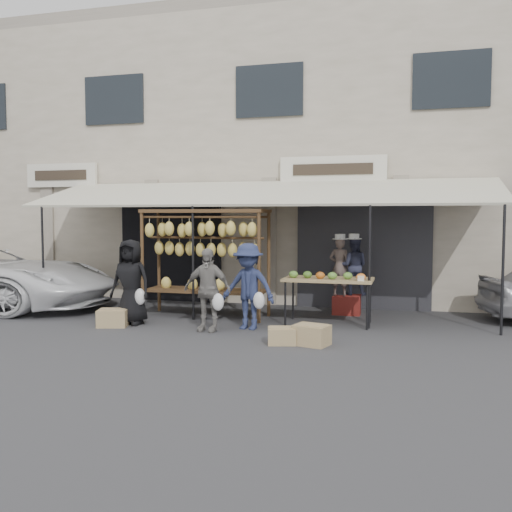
{
  "coord_description": "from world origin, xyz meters",
  "views": [
    {
      "loc": [
        3.24,
        -9.56,
        2.09
      ],
      "look_at": [
        0.25,
        1.4,
        1.3
      ],
      "focal_mm": 40.0,
      "sensor_mm": 36.0,
      "label": 1
    }
  ],
  "objects_px": {
    "customer_left": "(131,282)",
    "crate_near_a": "(282,336)",
    "customer_right": "(248,286)",
    "crate_near_b": "(311,335)",
    "banana_rack": "(205,242)",
    "crate_far": "(113,318)",
    "vendor_right": "(354,266)",
    "vendor_left": "(340,267)",
    "customer_mid": "(207,290)",
    "produce_table": "(328,280)"
  },
  "relations": [
    {
      "from": "vendor_right",
      "to": "customer_mid",
      "type": "relative_size",
      "value": 0.8
    },
    {
      "from": "customer_mid",
      "to": "customer_right",
      "type": "bearing_deg",
      "value": 29.81
    },
    {
      "from": "banana_rack",
      "to": "customer_mid",
      "type": "height_order",
      "value": "banana_rack"
    },
    {
      "from": "customer_right",
      "to": "crate_near_b",
      "type": "relative_size",
      "value": 2.91
    },
    {
      "from": "customer_left",
      "to": "vendor_right",
      "type": "bearing_deg",
      "value": 29.5
    },
    {
      "from": "vendor_right",
      "to": "customer_left",
      "type": "relative_size",
      "value": 0.74
    },
    {
      "from": "crate_near_a",
      "to": "customer_left",
      "type": "bearing_deg",
      "value": 163.8
    },
    {
      "from": "crate_near_b",
      "to": "crate_far",
      "type": "height_order",
      "value": "crate_near_b"
    },
    {
      "from": "vendor_left",
      "to": "crate_far",
      "type": "relative_size",
      "value": 2.29
    },
    {
      "from": "banana_rack",
      "to": "customer_right",
      "type": "bearing_deg",
      "value": -38.89
    },
    {
      "from": "banana_rack",
      "to": "customer_mid",
      "type": "relative_size",
      "value": 1.71
    },
    {
      "from": "banana_rack",
      "to": "crate_near_b",
      "type": "distance_m",
      "value": 3.54
    },
    {
      "from": "vendor_left",
      "to": "customer_right",
      "type": "bearing_deg",
      "value": 62.53
    },
    {
      "from": "vendor_left",
      "to": "customer_mid",
      "type": "xyz_separation_m",
      "value": [
        -2.11,
        -2.39,
        -0.26
      ]
    },
    {
      "from": "vendor_left",
      "to": "vendor_right",
      "type": "relative_size",
      "value": 1.02
    },
    {
      "from": "customer_left",
      "to": "customer_right",
      "type": "relative_size",
      "value": 1.03
    },
    {
      "from": "vendor_right",
      "to": "crate_far",
      "type": "bearing_deg",
      "value": 28.96
    },
    {
      "from": "vendor_right",
      "to": "crate_near_b",
      "type": "bearing_deg",
      "value": 81.9
    },
    {
      "from": "produce_table",
      "to": "customer_mid",
      "type": "xyz_separation_m",
      "value": [
        -2.03,
        -1.19,
        -0.11
      ]
    },
    {
      "from": "produce_table",
      "to": "crate_near_b",
      "type": "bearing_deg",
      "value": -90.24
    },
    {
      "from": "banana_rack",
      "to": "customer_left",
      "type": "relative_size",
      "value": 1.58
    },
    {
      "from": "customer_left",
      "to": "crate_near_a",
      "type": "relative_size",
      "value": 3.66
    },
    {
      "from": "customer_left",
      "to": "crate_far",
      "type": "height_order",
      "value": "customer_left"
    },
    {
      "from": "customer_mid",
      "to": "customer_right",
      "type": "distance_m",
      "value": 0.76
    },
    {
      "from": "customer_left",
      "to": "customer_mid",
      "type": "xyz_separation_m",
      "value": [
        1.66,
        -0.24,
        -0.06
      ]
    },
    {
      "from": "vendor_right",
      "to": "crate_near_a",
      "type": "bearing_deg",
      "value": 73.49
    },
    {
      "from": "produce_table",
      "to": "vendor_right",
      "type": "xyz_separation_m",
      "value": [
        0.37,
        1.2,
        0.17
      ]
    },
    {
      "from": "produce_table",
      "to": "vendor_right",
      "type": "bearing_deg",
      "value": 72.99
    },
    {
      "from": "crate_far",
      "to": "customer_left",
      "type": "bearing_deg",
      "value": 55.47
    },
    {
      "from": "produce_table",
      "to": "customer_mid",
      "type": "bearing_deg",
      "value": -149.76
    },
    {
      "from": "customer_mid",
      "to": "produce_table",
      "type": "bearing_deg",
      "value": 31.57
    },
    {
      "from": "crate_far",
      "to": "vendor_right",
      "type": "bearing_deg",
      "value": 29.97
    },
    {
      "from": "customer_mid",
      "to": "customer_right",
      "type": "height_order",
      "value": "customer_right"
    },
    {
      "from": "vendor_right",
      "to": "customer_mid",
      "type": "bearing_deg",
      "value": 43.85
    },
    {
      "from": "vendor_right",
      "to": "customer_left",
      "type": "height_order",
      "value": "vendor_right"
    },
    {
      "from": "vendor_left",
      "to": "crate_far",
      "type": "height_order",
      "value": "vendor_left"
    },
    {
      "from": "produce_table",
      "to": "customer_right",
      "type": "height_order",
      "value": "customer_right"
    },
    {
      "from": "vendor_left",
      "to": "customer_right",
      "type": "height_order",
      "value": "vendor_left"
    },
    {
      "from": "vendor_left",
      "to": "crate_far",
      "type": "bearing_deg",
      "value": 39.71
    },
    {
      "from": "customer_left",
      "to": "crate_near_b",
      "type": "relative_size",
      "value": 3.01
    },
    {
      "from": "customer_mid",
      "to": "crate_near_a",
      "type": "xyz_separation_m",
      "value": [
        1.55,
        -0.69,
        -0.62
      ]
    },
    {
      "from": "banana_rack",
      "to": "crate_near_a",
      "type": "height_order",
      "value": "banana_rack"
    },
    {
      "from": "crate_near_a",
      "to": "crate_near_b",
      "type": "xyz_separation_m",
      "value": [
        0.48,
        0.06,
        0.03
      ]
    },
    {
      "from": "produce_table",
      "to": "crate_near_b",
      "type": "distance_m",
      "value": 1.95
    },
    {
      "from": "banana_rack",
      "to": "crate_near_b",
      "type": "xyz_separation_m",
      "value": [
        2.57,
        -1.98,
        -1.41
      ]
    },
    {
      "from": "customer_mid",
      "to": "crate_near_a",
      "type": "distance_m",
      "value": 1.81
    },
    {
      "from": "vendor_right",
      "to": "crate_near_b",
      "type": "height_order",
      "value": "vendor_right"
    },
    {
      "from": "customer_right",
      "to": "produce_table",
      "type": "bearing_deg",
      "value": 38.41
    },
    {
      "from": "produce_table",
      "to": "customer_mid",
      "type": "height_order",
      "value": "customer_mid"
    },
    {
      "from": "customer_mid",
      "to": "customer_right",
      "type": "relative_size",
      "value": 0.95
    }
  ]
}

